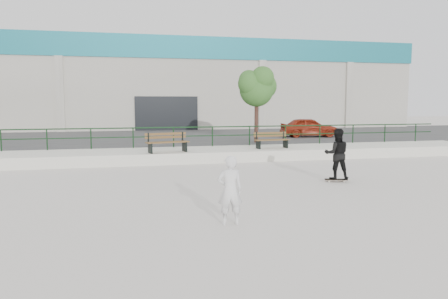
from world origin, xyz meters
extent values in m
plane|color=beige|center=(0.00, 0.00, 0.00)|extent=(120.00, 120.00, 0.00)
cube|color=silver|center=(0.00, 9.50, 0.25)|extent=(30.00, 3.00, 0.50)
cube|color=#383838|center=(0.00, 18.00, 0.25)|extent=(60.00, 14.00, 0.50)
cylinder|color=black|center=(0.00, 10.80, 1.50)|extent=(28.00, 0.06, 0.06)
cylinder|color=black|center=(0.00, 10.80, 1.05)|extent=(28.00, 0.05, 0.05)
cylinder|color=black|center=(-9.00, 10.80, 1.00)|extent=(0.06, 0.06, 1.00)
cylinder|color=black|center=(-7.00, 10.80, 1.00)|extent=(0.06, 0.06, 1.00)
cylinder|color=black|center=(-5.00, 10.80, 1.00)|extent=(0.06, 0.06, 1.00)
cylinder|color=black|center=(-3.00, 10.80, 1.00)|extent=(0.06, 0.06, 1.00)
cylinder|color=black|center=(-1.00, 10.80, 1.00)|extent=(0.06, 0.06, 1.00)
cylinder|color=black|center=(1.00, 10.80, 1.00)|extent=(0.06, 0.06, 1.00)
cylinder|color=black|center=(3.00, 10.80, 1.00)|extent=(0.06, 0.06, 1.00)
cylinder|color=black|center=(5.00, 10.80, 1.00)|extent=(0.06, 0.06, 1.00)
cylinder|color=black|center=(7.00, 10.80, 1.00)|extent=(0.06, 0.06, 1.00)
cylinder|color=black|center=(9.00, 10.80, 1.00)|extent=(0.06, 0.06, 1.00)
cylinder|color=black|center=(11.00, 10.80, 1.00)|extent=(0.06, 0.06, 1.00)
cylinder|color=black|center=(13.00, 10.80, 1.00)|extent=(0.06, 0.06, 1.00)
cube|color=beige|center=(0.00, 32.00, 4.00)|extent=(44.00, 16.00, 8.00)
cube|color=#186C7B|center=(0.00, 32.00, 7.10)|extent=(44.20, 16.20, 1.80)
cube|color=black|center=(0.00, 23.95, 1.60)|extent=(5.00, 0.15, 3.20)
cube|color=beige|center=(-8.00, 23.90, 3.10)|extent=(0.60, 0.25, 6.20)
cube|color=beige|center=(8.00, 23.90, 3.10)|extent=(0.60, 0.25, 6.20)
cube|color=beige|center=(16.00, 23.90, 3.10)|extent=(0.60, 0.25, 6.20)
cube|color=brown|center=(-1.49, 8.41, 0.97)|extent=(1.94, 0.53, 0.04)
cube|color=brown|center=(-1.53, 8.60, 0.97)|extent=(1.94, 0.53, 0.04)
cube|color=brown|center=(-1.57, 8.79, 0.97)|extent=(1.94, 0.53, 0.04)
cube|color=brown|center=(-1.59, 8.88, 1.17)|extent=(1.92, 0.45, 0.11)
cube|color=brown|center=(-1.59, 8.88, 1.32)|extent=(1.92, 0.45, 0.11)
cube|color=black|center=(-2.33, 8.43, 0.73)|extent=(0.18, 0.54, 0.46)
cube|color=black|center=(-2.38, 8.71, 1.17)|extent=(0.07, 0.07, 0.46)
cube|color=black|center=(-0.73, 8.77, 0.73)|extent=(0.18, 0.54, 0.46)
cube|color=black|center=(-0.79, 9.05, 1.17)|extent=(0.07, 0.07, 0.46)
cube|color=brown|center=(3.68, 8.96, 0.92)|extent=(1.76, 0.26, 0.04)
cube|color=brown|center=(3.66, 9.14, 0.92)|extent=(1.76, 0.26, 0.04)
cube|color=brown|center=(3.65, 9.31, 0.92)|extent=(1.76, 0.26, 0.04)
cube|color=brown|center=(3.64, 9.39, 1.11)|extent=(1.75, 0.18, 0.10)
cube|color=brown|center=(3.64, 9.39, 1.24)|extent=(1.75, 0.18, 0.10)
cube|color=black|center=(2.93, 9.08, 0.70)|extent=(0.10, 0.49, 0.41)
cube|color=black|center=(2.91, 9.33, 1.11)|extent=(0.06, 0.05, 0.41)
cube|color=black|center=(4.39, 9.20, 0.70)|extent=(0.10, 0.49, 0.41)
cube|color=black|center=(4.37, 9.45, 1.11)|extent=(0.06, 0.05, 0.41)
cylinder|color=#4E3127|center=(3.85, 12.34, 1.77)|extent=(0.21, 0.21, 2.53)
sphere|color=#346324|center=(3.85, 12.34, 3.46)|extent=(1.90, 1.90, 1.90)
sphere|color=#346324|center=(4.38, 12.66, 3.67)|extent=(1.48, 1.48, 1.48)
sphere|color=#346324|center=(3.43, 12.13, 3.77)|extent=(1.37, 1.37, 1.37)
sphere|color=#346324|center=(4.06, 11.92, 4.09)|extent=(1.27, 1.27, 1.27)
sphere|color=#346324|center=(3.53, 12.77, 3.98)|extent=(1.16, 1.16, 1.16)
imported|color=maroon|center=(8.36, 15.28, 1.12)|extent=(3.85, 2.02, 1.25)
cube|color=black|center=(3.75, 2.66, 0.09)|extent=(0.81, 0.40, 0.02)
cube|color=brown|center=(3.75, 2.66, 0.07)|extent=(0.81, 0.40, 0.01)
cube|color=#9D9CA1|center=(3.50, 2.73, 0.04)|extent=(0.10, 0.17, 0.03)
cube|color=#9D9CA1|center=(4.00, 2.59, 0.04)|extent=(0.10, 0.17, 0.03)
cylinder|color=beige|center=(3.47, 2.64, 0.03)|extent=(0.06, 0.04, 0.06)
cylinder|color=beige|center=(3.52, 2.82, 0.03)|extent=(0.06, 0.04, 0.06)
cylinder|color=beige|center=(3.98, 2.50, 0.03)|extent=(0.06, 0.04, 0.06)
cylinder|color=beige|center=(4.03, 2.68, 0.03)|extent=(0.06, 0.04, 0.06)
imported|color=black|center=(3.75, 2.66, 0.98)|extent=(1.02, 0.89, 1.78)
imported|color=white|center=(-1.18, -1.68, 0.80)|extent=(0.61, 0.42, 1.60)
camera|label=1|loc=(-3.55, -11.14, 2.81)|focal=35.00mm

